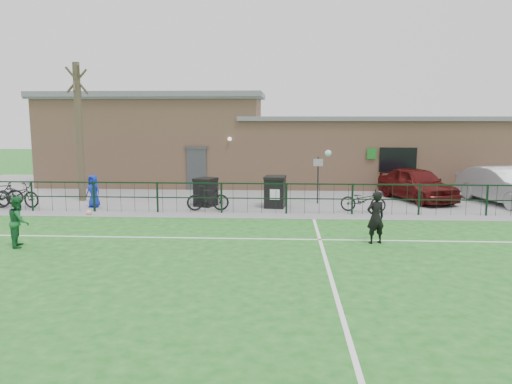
# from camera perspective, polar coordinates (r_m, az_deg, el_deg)

# --- Properties ---
(ground) EXTENTS (90.00, 90.00, 0.00)m
(ground) POSITION_cam_1_polar(r_m,az_deg,el_deg) (11.49, -1.40, -10.20)
(ground) COLOR #1B5B1C
(ground) RESTS_ON ground
(paving_strip) EXTENTS (34.00, 13.00, 0.02)m
(paving_strip) POSITION_cam_1_polar(r_m,az_deg,el_deg) (24.64, 1.09, -0.00)
(paving_strip) COLOR gray
(paving_strip) RESTS_ON ground
(pitch_line_touch) EXTENTS (28.00, 0.10, 0.01)m
(pitch_line_touch) POSITION_cam_1_polar(r_m,az_deg,el_deg) (19.03, 0.47, -2.60)
(pitch_line_touch) COLOR white
(pitch_line_touch) RESTS_ON ground
(pitch_line_mid) EXTENTS (28.00, 0.10, 0.01)m
(pitch_line_mid) POSITION_cam_1_polar(r_m,az_deg,el_deg) (15.32, -0.21, -5.36)
(pitch_line_mid) COLOR white
(pitch_line_mid) RESTS_ON ground
(pitch_line_perp) EXTENTS (0.10, 16.00, 0.01)m
(pitch_line_perp) POSITION_cam_1_polar(r_m,az_deg,el_deg) (11.51, 8.74, -10.25)
(pitch_line_perp) COLOR white
(pitch_line_perp) RESTS_ON ground
(perimeter_fence) EXTENTS (28.00, 0.10, 1.20)m
(perimeter_fence) POSITION_cam_1_polar(r_m,az_deg,el_deg) (19.12, 0.50, -0.73)
(perimeter_fence) COLOR black
(perimeter_fence) RESTS_ON ground
(bare_tree) EXTENTS (0.30, 0.30, 6.00)m
(bare_tree) POSITION_cam_1_polar(r_m,az_deg,el_deg) (23.12, -19.54, 6.39)
(bare_tree) COLOR #413527
(bare_tree) RESTS_ON ground
(wheelie_bin_left) EXTENTS (0.98, 1.03, 1.08)m
(wheelie_bin_left) POSITION_cam_1_polar(r_m,az_deg,el_deg) (20.77, -5.77, -0.13)
(wheelie_bin_left) COLOR black
(wheelie_bin_left) RESTS_ON paving_strip
(wheelie_bin_right) EXTENTS (0.89, 0.98, 1.19)m
(wheelie_bin_right) POSITION_cam_1_polar(r_m,az_deg,el_deg) (20.40, 2.19, -0.09)
(wheelie_bin_right) COLOR black
(wheelie_bin_right) RESTS_ON paving_strip
(sign_post) EXTENTS (0.08, 0.08, 2.00)m
(sign_post) POSITION_cam_1_polar(r_m,az_deg,el_deg) (21.38, 7.08, 1.34)
(sign_post) COLOR black
(sign_post) RESTS_ON paving_strip
(car_maroon) EXTENTS (3.14, 4.67, 1.48)m
(car_maroon) POSITION_cam_1_polar(r_m,az_deg,el_deg) (23.16, 17.89, 0.89)
(car_maroon) COLOR #4B0D0D
(car_maroon) RESTS_ON paving_strip
(car_silver) EXTENTS (2.84, 5.01, 1.56)m
(car_silver) POSITION_cam_1_polar(r_m,az_deg,el_deg) (23.61, 26.55, 0.65)
(car_silver) COLOR #989B9F
(car_silver) RESTS_ON paving_strip
(bicycle_b) EXTENTS (1.79, 1.15, 1.04)m
(bicycle_b) POSITION_cam_1_polar(r_m,az_deg,el_deg) (23.15, -27.18, -0.19)
(bicycle_b) COLOR black
(bicycle_b) RESTS_ON paving_strip
(bicycle_c) EXTENTS (2.12, 1.06, 1.06)m
(bicycle_c) POSITION_cam_1_polar(r_m,az_deg,el_deg) (22.63, -25.62, -0.24)
(bicycle_c) COLOR black
(bicycle_c) RESTS_ON paving_strip
(bicycle_d) EXTENTS (1.71, 0.67, 1.00)m
(bicycle_d) POSITION_cam_1_polar(r_m,az_deg,el_deg) (19.74, -5.53, -0.70)
(bicycle_d) COLOR black
(bicycle_d) RESTS_ON paving_strip
(bicycle_e) EXTENTS (1.83, 1.03, 0.91)m
(bicycle_e) POSITION_cam_1_polar(r_m,az_deg,el_deg) (19.85, 12.13, -0.93)
(bicycle_e) COLOR black
(bicycle_e) RESTS_ON paving_strip
(spectator_child) EXTENTS (0.76, 0.63, 1.34)m
(spectator_child) POSITION_cam_1_polar(r_m,az_deg,el_deg) (21.41, -18.09, 0.10)
(spectator_child) COLOR #1228AD
(spectator_child) RESTS_ON paving_strip
(goalkeeper_kick) EXTENTS (1.61, 3.25, 2.56)m
(goalkeeper_kick) POSITION_cam_1_polar(r_m,az_deg,el_deg) (15.12, 13.32, -2.58)
(goalkeeper_kick) COLOR black
(goalkeeper_kick) RESTS_ON ground
(outfield_player) EXTENTS (0.76, 0.85, 1.45)m
(outfield_player) POSITION_cam_1_polar(r_m,az_deg,el_deg) (15.86, -25.46, -3.06)
(outfield_player) COLOR #1A5D2F
(outfield_player) RESTS_ON ground
(ball_ground) EXTENTS (0.21, 0.21, 0.21)m
(ball_ground) POSITION_cam_1_polar(r_m,az_deg,el_deg) (19.93, -18.57, -2.23)
(ball_ground) COLOR white
(ball_ground) RESTS_ON ground
(clubhouse) EXTENTS (24.25, 5.40, 4.96)m
(clubhouse) POSITION_cam_1_polar(r_m,az_deg,el_deg) (27.44, -0.52, 5.53)
(clubhouse) COLOR tan
(clubhouse) RESTS_ON ground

